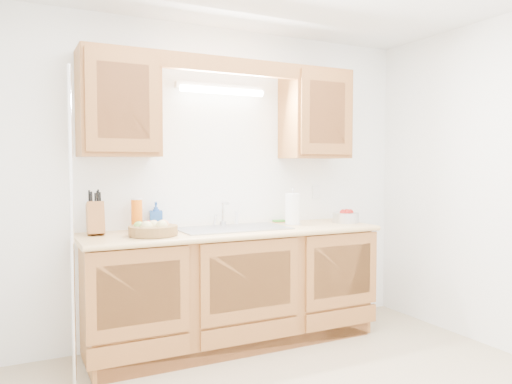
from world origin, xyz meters
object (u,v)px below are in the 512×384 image
fruit_basket (153,229)px  knife_block (95,218)px  apple_bowl (346,217)px  paper_towel (293,210)px

fruit_basket → knife_block: 0.42m
knife_block → fruit_basket: bearing=-29.6°
fruit_basket → apple_bowl: apple_bowl is taller
knife_block → paper_towel: bearing=-1.6°
fruit_basket → knife_block: knife_block is taller
fruit_basket → apple_bowl: bearing=1.7°
fruit_basket → knife_block: (-0.35, 0.22, 0.07)m
paper_towel → knife_block: bearing=175.8°
knife_block → apple_bowl: size_ratio=1.31×
fruit_basket → paper_towel: size_ratio=1.34×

